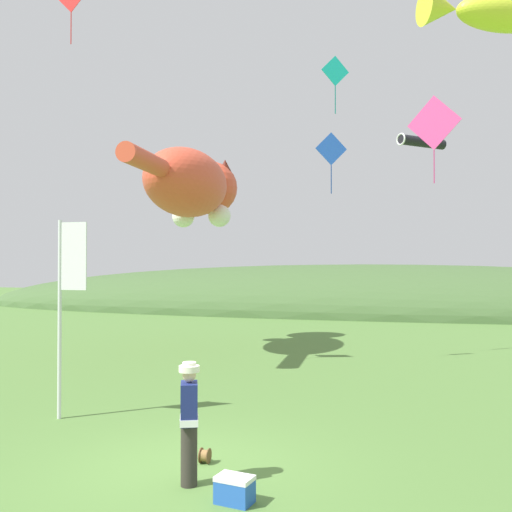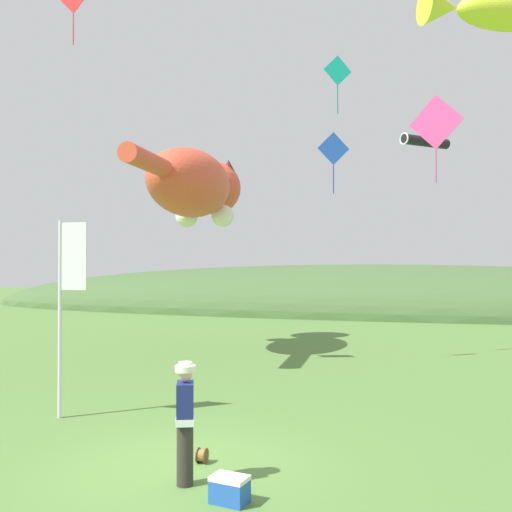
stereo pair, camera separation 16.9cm
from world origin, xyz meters
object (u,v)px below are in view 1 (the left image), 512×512
Objects in this scene: kite_diamond_teal at (335,72)px; kite_diamond_pink at (434,123)px; kite_spool at (205,456)px; picnic_cooler at (235,489)px; kite_giant_cat at (193,186)px; kite_tube_streamer at (421,142)px; kite_diamond_blue at (331,150)px; festival_attendant at (189,419)px; kite_fish_windsock at (491,12)px; festival_banner_pole at (66,288)px.

kite_diamond_teal is 4.47m from kite_diamond_pink.
kite_spool is 1.63m from picnic_cooler.
kite_tube_streamer is (8.23, 1.29, 1.45)m from kite_giant_cat.
picnic_cooler is 0.28× the size of kite_diamond_blue.
kite_tube_streamer is (2.60, 13.79, 7.39)m from picnic_cooler.
kite_fish_windsock is (4.79, 5.60, 7.77)m from festival_attendant.
festival_banner_pole is 9.72m from kite_diamond_blue.
kite_diamond_blue is at bearing -100.75° from kite_diamond_teal.
kite_giant_cat is 6.60m from kite_diamond_teal.
picnic_cooler is at bearing -123.54° from kite_fish_windsock.
picnic_cooler is at bearing -108.12° from kite_diamond_pink.
festival_banner_pole is at bearing -142.59° from kite_diamond_pink.
kite_fish_windsock reaches higher than kite_diamond_blue.
festival_banner_pole is at bearing -123.80° from kite_tube_streamer.
kite_diamond_pink reaches higher than festival_attendant.
kite_fish_windsock is (3.98, 6.00, 8.54)m from picnic_cooler.
kite_diamond_teal is (-0.11, 11.03, 9.25)m from picnic_cooler.
picnic_cooler is 15.86m from kite_tube_streamer.
kite_diamond_pink is at bearing -23.92° from kite_giant_cat.
festival_attendant is 10.71m from kite_fish_windsock.
kite_diamond_teal reaches higher than kite_tube_streamer.
kite_diamond_teal reaches higher than kite_diamond_blue.
kite_tube_streamer is 5.09m from kite_diamond_pink.
kite_tube_streamer reaches higher than festival_banner_pole.
festival_attendant is 0.43× the size of festival_banner_pole.
kite_spool is at bearing -94.56° from kite_diamond_blue.
festival_banner_pole is at bearing -83.88° from kite_giant_cat.
kite_spool is at bearing 124.76° from picnic_cooler.
kite_tube_streamer is at bearing 48.70° from kite_diamond_blue.
kite_spool is at bearing 96.59° from festival_attendant.
kite_diamond_blue is at bearing 85.44° from kite_spool.
kite_tube_streamer reaches higher than kite_spool.
festival_banner_pole is 10.91m from kite_fish_windsock.
kite_fish_windsock reaches higher than picnic_cooler.
kite_fish_windsock is (8.59, 2.98, 6.03)m from festival_banner_pole.
kite_diamond_blue is 0.82× the size of kite_diamond_pink.
kite_tube_streamer reaches higher than kite_giant_cat.
festival_attendant is 1.19m from picnic_cooler.
kite_spool is 11.48m from kite_diamond_blue.
kite_tube_streamer is 4.28m from kite_diamond_blue.
festival_attendant is 13.62m from kite_diamond_teal.
festival_banner_pole is (-3.80, 2.62, 1.74)m from festival_attendant.
kite_spool is 0.12× the size of kite_diamond_blue.
picnic_cooler is 6.06m from festival_banner_pole.
kite_diamond_pink reaches higher than kite_diamond_blue.
kite_giant_cat is 5.80m from kite_diamond_blue.
kite_diamond_teal is at bearing -134.46° from kite_tube_streamer.
festival_attendant is 4.93m from festival_banner_pole.
kite_diamond_blue is at bearing 59.78° from festival_banner_pole.
picnic_cooler is 0.31× the size of kite_tube_streamer.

